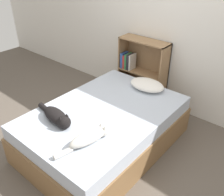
{
  "coord_description": "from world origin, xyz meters",
  "views": [
    {
      "loc": [
        1.6,
        -1.74,
        2.12
      ],
      "look_at": [
        0.0,
        0.14,
        0.61
      ],
      "focal_mm": 40.0,
      "sensor_mm": 36.0,
      "label": 1
    }
  ],
  "objects": [
    {
      "name": "cat_dark",
      "position": [
        -0.23,
        -0.48,
        0.58
      ],
      "size": [
        0.59,
        0.23,
        0.16
      ],
      "rotation": [
        0.0,
        0.0,
        6.13
      ],
      "color": "black",
      "rests_on": "bed"
    },
    {
      "name": "bookshelf",
      "position": [
        -0.3,
        1.2,
        0.51
      ],
      "size": [
        0.75,
        0.26,
        0.99
      ],
      "color": "#8E6B47",
      "rests_on": "ground_plane"
    },
    {
      "name": "ground_plane",
      "position": [
        0.0,
        0.0,
        0.0
      ],
      "size": [
        8.0,
        8.0,
        0.0
      ],
      "primitive_type": "plane",
      "color": "brown"
    },
    {
      "name": "pillow",
      "position": [
        0.08,
        0.75,
        0.57
      ],
      "size": [
        0.47,
        0.33,
        0.11
      ],
      "color": "white",
      "rests_on": "bed"
    },
    {
      "name": "wall_back",
      "position": [
        0.0,
        1.33,
        1.25
      ],
      "size": [
        8.0,
        0.06,
        2.5
      ],
      "color": "silver",
      "rests_on": "ground_plane"
    },
    {
      "name": "cat_light",
      "position": [
        0.26,
        -0.49,
        0.58
      ],
      "size": [
        0.22,
        0.59,
        0.14
      ],
      "rotation": [
        0.0,
        0.0,
        1.37
      ],
      "color": "beige",
      "rests_on": "bed"
    },
    {
      "name": "bed",
      "position": [
        0.0,
        0.0,
        0.25
      ],
      "size": [
        1.3,
        1.89,
        0.51
      ],
      "color": "brown",
      "rests_on": "ground_plane"
    }
  ]
}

